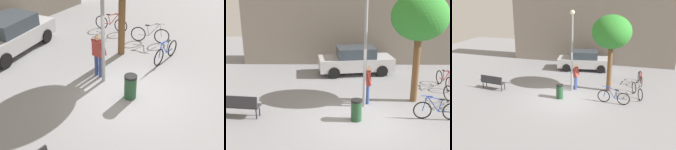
% 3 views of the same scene
% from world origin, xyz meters
% --- Properties ---
extents(ground_plane, '(36.00, 36.00, 0.00)m').
position_xyz_m(ground_plane, '(0.00, 0.00, 0.00)').
color(ground_plane, gray).
extents(building_facade, '(14.22, 2.00, 6.07)m').
position_xyz_m(building_facade, '(0.00, 8.93, 3.03)').
color(building_facade, gray).
rests_on(building_facade, ground_plane).
extents(lamppost, '(0.28, 0.28, 4.99)m').
position_xyz_m(lamppost, '(0.09, 1.26, 2.92)').
color(lamppost, gray).
rests_on(lamppost, ground_plane).
extents(person_by_lamppost, '(0.32, 0.61, 1.67)m').
position_xyz_m(person_by_lamppost, '(0.28, 1.62, 0.97)').
color(person_by_lamppost, '#334784').
rests_on(person_by_lamppost, ground_plane).
extents(park_bench, '(1.64, 0.66, 0.92)m').
position_xyz_m(park_bench, '(-4.85, 0.12, 0.55)').
color(park_bench, '#2D2D33').
rests_on(park_bench, ground_plane).
extents(plaza_tree, '(2.37, 2.37, 4.74)m').
position_xyz_m(plaza_tree, '(2.34, 1.89, 3.68)').
color(plaza_tree, brown).
rests_on(plaza_tree, ground_plane).
extents(bicycle_silver, '(0.64, 1.73, 0.97)m').
position_xyz_m(bicycle_silver, '(4.08, 1.39, 0.38)').
color(bicycle_silver, black).
rests_on(bicycle_silver, ground_plane).
extents(bicycle_red, '(0.27, 1.80, 0.97)m').
position_xyz_m(bicycle_red, '(4.29, 3.70, 0.38)').
color(bicycle_red, black).
rests_on(bicycle_red, ground_plane).
extents(bicycle_blue, '(1.81, 0.23, 0.97)m').
position_xyz_m(bicycle_blue, '(2.79, 0.02, 0.38)').
color(bicycle_blue, black).
rests_on(bicycle_blue, ground_plane).
extents(parked_car_silver, '(4.40, 2.29, 1.55)m').
position_xyz_m(parked_car_silver, '(-0.05, 6.04, 0.77)').
color(parked_car_silver, '#B7B7BC').
rests_on(parked_car_silver, ground_plane).
extents(trash_bin, '(0.43, 0.43, 0.85)m').
position_xyz_m(trash_bin, '(-0.30, -0.09, 0.43)').
color(trash_bin, '#234C2D').
rests_on(trash_bin, ground_plane).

